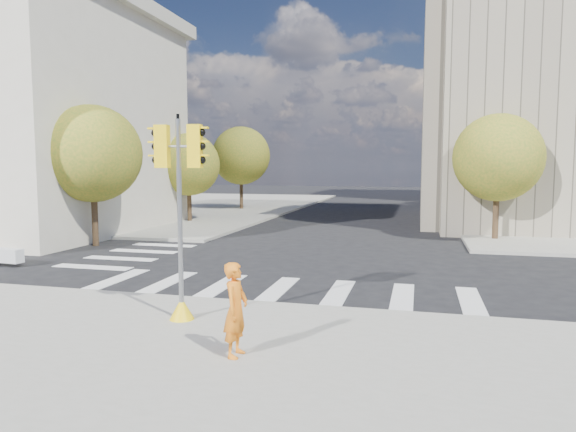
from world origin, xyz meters
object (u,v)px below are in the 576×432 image
Objects in this scene: lamp_far at (472,155)px; photographer at (236,309)px; lamp_near at (497,149)px; traffic_signal at (180,234)px.

lamp_far reaches higher than photographer.
photographer is (-7.32, -35.81, -3.56)m from lamp_far.
lamp_far is at bearing 90.00° from lamp_near.
lamp_near is 4.65× the size of photographer.
traffic_signal is 2.65× the size of photographer.
photographer is (-7.32, -21.81, -3.56)m from lamp_near.
lamp_far is at bearing 69.42° from traffic_signal.
photographer is at bearing -108.54° from lamp_near.
lamp_near is 22.17m from traffic_signal.
lamp_near and lamp_far have the same top height.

